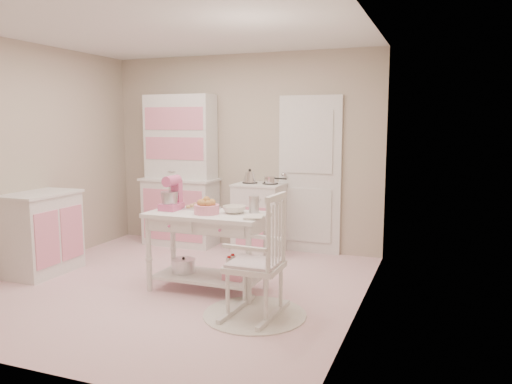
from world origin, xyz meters
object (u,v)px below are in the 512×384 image
base_cabinet (42,233)px  rocking_chair (255,255)px  hutch (180,170)px  stove (260,218)px  stand_mixer (171,194)px  bread_basket (207,209)px  work_table (208,252)px

base_cabinet → rocking_chair: 2.72m
hutch → stove: size_ratio=2.26×
stove → stand_mixer: (-0.40, -1.55, 0.51)m
base_cabinet → stove: bearing=40.6°
hutch → base_cabinet: bearing=-114.2°
hutch → stove: (1.20, -0.05, -0.58)m
rocking_chair → bread_basket: size_ratio=4.40×
stand_mixer → hutch: bearing=117.8°
stove → rocking_chair: 2.15m
rocking_chair → work_table: (-0.68, 0.46, -0.15)m
stand_mixer → stove: bearing=76.9°
work_table → stand_mixer: (-0.42, 0.02, 0.57)m
work_table → bread_basket: bearing=-68.2°
rocking_chair → stand_mixer: size_ratio=3.24×
hutch → bread_basket: 2.09m
rocking_chair → work_table: size_ratio=0.92×
work_table → bread_basket: size_ratio=4.80×
base_cabinet → bread_basket: size_ratio=3.68×
stove → rocking_chair: rocking_chair is taller
hutch → work_table: (1.22, -1.62, -0.64)m
stove → base_cabinet: bearing=-139.4°
base_cabinet → work_table: 2.02m
stove → base_cabinet: (-1.99, -1.70, 0.00)m
hutch → base_cabinet: hutch is taller
hutch → stove: bearing=-2.4°
bread_basket → stove: bearing=91.5°
stove → stand_mixer: stand_mixer is taller
bread_basket → work_table: bearing=111.8°
stand_mixer → rocking_chair: bearing=-22.2°
hutch → work_table: hutch is taller
stove → rocking_chair: size_ratio=0.84×
base_cabinet → work_table: (2.01, 0.13, -0.06)m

